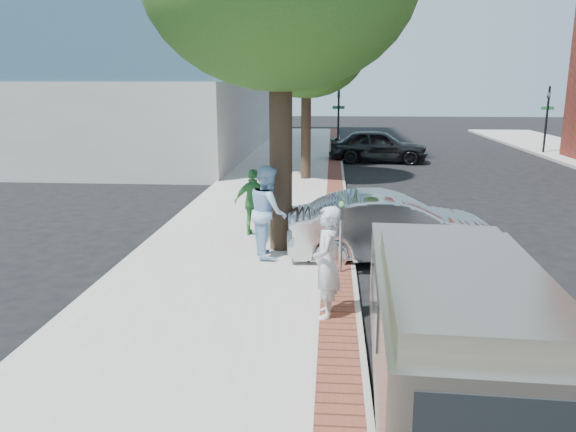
# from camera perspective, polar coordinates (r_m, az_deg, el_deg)

# --- Properties ---
(ground) EXTENTS (120.00, 120.00, 0.00)m
(ground) POSITION_cam_1_polar(r_m,az_deg,el_deg) (11.47, 1.44, -6.74)
(ground) COLOR black
(ground) RESTS_ON ground
(sidewalk) EXTENTS (5.00, 60.00, 0.15)m
(sidewalk) POSITION_cam_1_polar(r_m,az_deg,el_deg) (19.26, -1.74, 1.75)
(sidewalk) COLOR #9E9991
(sidewalk) RESTS_ON ground
(brick_strip) EXTENTS (0.60, 60.00, 0.01)m
(brick_strip) POSITION_cam_1_polar(r_m,az_deg,el_deg) (19.14, 4.82, 1.88)
(brick_strip) COLOR brown
(brick_strip) RESTS_ON sidewalk
(curb) EXTENTS (0.10, 60.00, 0.15)m
(curb) POSITION_cam_1_polar(r_m,az_deg,el_deg) (19.16, 5.86, 1.63)
(curb) COLOR gray
(curb) RESTS_ON ground
(office_base) EXTENTS (18.20, 22.20, 4.00)m
(office_base) POSITION_cam_1_polar(r_m,az_deg,el_deg) (35.51, -18.24, 9.53)
(office_base) COLOR gray
(office_base) RESTS_ON ground
(signal_near) EXTENTS (0.70, 0.15, 3.80)m
(signal_near) POSITION_cam_1_polar(r_m,az_deg,el_deg) (32.81, 5.15, 10.32)
(signal_near) COLOR black
(signal_near) RESTS_ON ground
(signal_far) EXTENTS (0.70, 0.15, 3.80)m
(signal_far) POSITION_cam_1_polar(r_m,az_deg,el_deg) (34.91, 24.82, 9.34)
(signal_far) COLOR black
(signal_far) RESTS_ON ground
(tree_far) EXTENTS (4.80, 4.80, 7.14)m
(tree_far) POSITION_cam_1_polar(r_m,az_deg,el_deg) (22.83, 1.90, 16.73)
(tree_far) COLOR black
(tree_far) RESTS_ON sidewalk
(parking_meter) EXTENTS (0.12, 0.32, 1.47)m
(parking_meter) POSITION_cam_1_polar(r_m,az_deg,el_deg) (11.34, 5.43, -0.66)
(parking_meter) COLOR gray
(parking_meter) RESTS_ON sidewalk
(person_gray) EXTENTS (0.47, 0.70, 1.87)m
(person_gray) POSITION_cam_1_polar(r_m,az_deg,el_deg) (9.21, 3.94, -4.73)
(person_gray) COLOR silver
(person_gray) RESTS_ON sidewalk
(person_officer) EXTENTS (1.03, 1.18, 2.05)m
(person_officer) POSITION_cam_1_polar(r_m,az_deg,el_deg) (12.42, -2.05, 0.48)
(person_officer) COLOR #95BEE6
(person_officer) RESTS_ON sidewalk
(person_green) EXTENTS (1.00, 0.43, 1.69)m
(person_green) POSITION_cam_1_polar(r_m,az_deg,el_deg) (14.26, -3.49, 1.40)
(person_green) COLOR #419149
(person_green) RESTS_ON sidewalk
(sedan_silver) EXTENTS (4.82, 2.07, 1.54)m
(sedan_silver) POSITION_cam_1_polar(r_m,az_deg,el_deg) (12.81, 10.42, -1.19)
(sedan_silver) COLOR silver
(sedan_silver) RESTS_ON ground
(bg_car) EXTENTS (5.10, 2.42, 1.68)m
(bg_car) POSITION_cam_1_polar(r_m,az_deg,el_deg) (29.14, 9.16, 7.05)
(bg_car) COLOR black
(bg_car) RESTS_ON ground
(van) EXTENTS (2.17, 5.19, 1.88)m
(van) POSITION_cam_1_polar(r_m,az_deg,el_deg) (7.40, 16.53, -10.35)
(van) COLOR gray
(van) RESTS_ON ground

